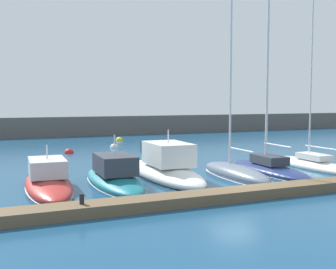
% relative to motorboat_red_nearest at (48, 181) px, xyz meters
% --- Properties ---
extents(ground_plane, '(120.00, 120.00, 0.00)m').
position_rel_motorboat_red_nearest_xyz_m(ground_plane, '(9.37, -4.38, -0.42)').
color(ground_plane, navy).
extents(dock_pier, '(25.67, 1.44, 0.50)m').
position_rel_motorboat_red_nearest_xyz_m(dock_pier, '(9.37, -6.33, -0.17)').
color(dock_pier, brown).
rests_on(dock_pier, ground_plane).
extents(breakwater_seawall, '(108.00, 2.11, 2.67)m').
position_rel_motorboat_red_nearest_xyz_m(breakwater_seawall, '(9.37, 34.57, 0.92)').
color(breakwater_seawall, '#5B5651').
rests_on(breakwater_seawall, ground_plane).
extents(motorboat_red_nearest, '(2.86, 9.06, 2.61)m').
position_rel_motorboat_red_nearest_xyz_m(motorboat_red_nearest, '(0.00, 0.00, 0.00)').
color(motorboat_red_nearest, '#B72D28').
rests_on(motorboat_red_nearest, ground_plane).
extents(motorboat_teal_second, '(2.92, 8.87, 3.21)m').
position_rel_motorboat_red_nearest_xyz_m(motorboat_teal_second, '(3.71, -0.29, -0.00)').
color(motorboat_teal_second, '#19707F').
rests_on(motorboat_teal_second, ground_plane).
extents(motorboat_white_third, '(3.23, 9.92, 3.44)m').
position_rel_motorboat_red_nearest_xyz_m(motorboat_white_third, '(7.25, 0.31, 0.14)').
color(motorboat_white_third, white).
rests_on(motorboat_white_third, ground_plane).
extents(sailboat_slate_fourth, '(2.18, 7.43, 11.78)m').
position_rel_motorboat_red_nearest_xyz_m(sailboat_slate_fourth, '(11.35, -1.29, -0.10)').
color(sailboat_slate_fourth, slate).
rests_on(sailboat_slate_fourth, ground_plane).
extents(sailboat_navy_fifth, '(2.91, 8.53, 15.07)m').
position_rel_motorboat_red_nearest_xyz_m(sailboat_navy_fifth, '(14.49, -0.66, -0.04)').
color(sailboat_navy_fifth, navy).
rests_on(sailboat_navy_fifth, ground_plane).
extents(sailboat_ivory_sixth, '(2.30, 8.60, 16.65)m').
position_rel_motorboat_red_nearest_xyz_m(sailboat_ivory_sixth, '(18.53, -0.20, -0.14)').
color(sailboat_ivory_sixth, silver).
rests_on(sailboat_ivory_sixth, ground_plane).
extents(mooring_buoy_yellow, '(0.89, 0.89, 0.89)m').
position_rel_motorboat_red_nearest_xyz_m(mooring_buoy_yellow, '(11.65, 25.23, -0.42)').
color(mooring_buoy_yellow, yellow).
rests_on(mooring_buoy_yellow, ground_plane).
extents(mooring_buoy_red, '(0.88, 0.88, 0.88)m').
position_rel_motorboat_red_nearest_xyz_m(mooring_buoy_red, '(3.83, 15.26, -0.42)').
color(mooring_buoy_red, red).
rests_on(mooring_buoy_red, ground_plane).
extents(mooring_buoy_white, '(0.89, 0.89, 0.89)m').
position_rel_motorboat_red_nearest_xyz_m(mooring_buoy_white, '(8.90, 17.87, -0.42)').
color(mooring_buoy_white, white).
rests_on(mooring_buoy_white, ground_plane).
extents(dock_bollard, '(0.20, 0.20, 0.44)m').
position_rel_motorboat_red_nearest_xyz_m(dock_bollard, '(0.59, -6.33, 0.30)').
color(dock_bollard, black).
rests_on(dock_bollard, dock_pier).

